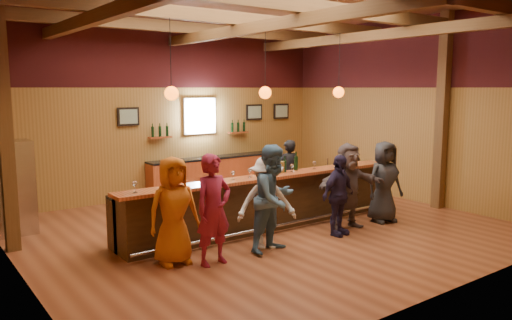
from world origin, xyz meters
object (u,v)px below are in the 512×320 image
at_px(customer_redvest, 214,210).
at_px(customer_denim, 274,198).
at_px(back_bar_cabinet, 218,173).
at_px(bar_counter, 261,201).
at_px(bartender, 288,173).
at_px(bottle_a, 285,166).
at_px(customer_brown, 348,186).
at_px(customer_dark, 384,182).
at_px(customer_orange, 174,211).
at_px(ice_bucket, 279,167).
at_px(customer_white, 267,203).
at_px(stainless_fridge, 13,187).
at_px(customer_navy, 338,195).

height_order(customer_redvest, customer_denim, customer_denim).
bearing_deg(customer_denim, back_bar_cabinet, 57.58).
relative_size(bar_counter, customer_denim, 3.41).
height_order(customer_denim, bartender, customer_denim).
bearing_deg(customer_redvest, bottle_a, 19.91).
xyz_separation_m(customer_redvest, customer_brown, (3.23, 0.19, -0.03)).
height_order(customer_denim, customer_dark, customer_denim).
relative_size(customer_orange, bartender, 1.10).
xyz_separation_m(customer_redvest, ice_bucket, (2.21, 1.10, 0.33)).
bearing_deg(customer_orange, bartender, 30.42).
bearing_deg(bartender, customer_dark, 113.96).
xyz_separation_m(customer_orange, bottle_a, (2.84, 0.69, 0.37)).
bearing_deg(bottle_a, customer_white, -141.31).
relative_size(customer_redvest, ice_bucket, 7.94).
relative_size(customer_brown, customer_dark, 1.01).
height_order(bar_counter, customer_dark, customer_dark).
height_order(customer_orange, customer_white, customer_orange).
height_order(bar_counter, customer_white, customer_white).
distance_m(stainless_fridge, bottle_a, 5.28).
bearing_deg(customer_brown, customer_navy, -149.29).
relative_size(customer_orange, customer_brown, 1.00).
relative_size(bartender, ice_bucket, 7.05).
bearing_deg(customer_white, customer_denim, -63.03).
bearing_deg(customer_redvest, customer_denim, -7.75).
relative_size(stainless_fridge, customer_orange, 1.04).
height_order(stainless_fridge, customer_navy, stainless_fridge).
distance_m(customer_navy, customer_brown, 0.56).
relative_size(customer_orange, ice_bucket, 7.73).
xyz_separation_m(bartender, bottle_a, (-1.20, -1.31, 0.45)).
distance_m(customer_orange, customer_redvest, 0.64).
distance_m(customer_redvest, customer_white, 1.17).
distance_m(bar_counter, customer_orange, 2.59).
distance_m(customer_redvest, customer_navy, 2.74).
relative_size(customer_navy, ice_bucket, 6.92).
xyz_separation_m(back_bar_cabinet, customer_orange, (-3.59, -4.48, 0.39)).
bearing_deg(customer_orange, customer_dark, 0.27).
height_order(back_bar_cabinet, bartender, bartender).
bearing_deg(customer_dark, bartender, 117.39).
relative_size(customer_denim, ice_bucket, 8.26).
bearing_deg(bottle_a, ice_bucket, 174.22).
relative_size(customer_white, customer_navy, 1.04).
height_order(customer_redvest, customer_navy, customer_redvest).
bearing_deg(customer_redvest, ice_bucket, 21.43).
bearing_deg(back_bar_cabinet, bartender, -79.77).
relative_size(customer_redvest, customer_navy, 1.15).
height_order(customer_denim, customer_brown, customer_denim).
relative_size(customer_dark, ice_bucket, 7.61).
xyz_separation_m(customer_white, customer_brown, (2.07, 0.05, 0.05)).
relative_size(customer_brown, bartender, 1.09).
xyz_separation_m(customer_redvest, bartender, (3.54, 2.40, -0.10)).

